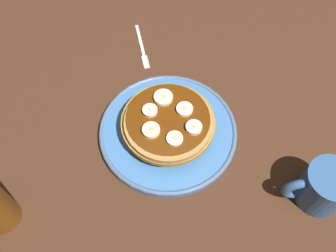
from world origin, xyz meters
TOP-DOWN VIEW (x-y plane):
  - ground_plane at (0.00, 0.00)cm, footprint 140.00×140.00cm
  - plate at (0.00, 0.00)cm, footprint 26.07×26.07cm
  - pancake_stack at (-0.05, 0.13)cm, footprint 17.20×17.22cm
  - banana_slice_0 at (-3.11, -1.41)cm, footprint 3.02×3.02cm
  - banana_slice_1 at (0.54, -4.26)cm, footprint 3.51×3.51cm
  - banana_slice_2 at (-4.31, 2.58)cm, footprint 2.91×2.91cm
  - banana_slice_3 at (-0.79, 4.46)cm, footprint 2.90×2.90cm
  - banana_slice_4 at (3.14, -1.59)cm, footprint 2.72×2.72cm
  - banana_slice_5 at (3.16, 2.54)cm, footprint 3.15×3.15cm
  - coffee_mug at (-24.37, 14.48)cm, footprint 11.30×8.11cm
  - fork at (3.97, -21.80)cm, footprint 2.78×13.01cm

SIDE VIEW (x-z plane):
  - ground_plane at x=0.00cm, z-range -3.00..0.00cm
  - fork at x=3.97cm, z-range 0.00..0.50cm
  - plate at x=0.00cm, z-range 0.06..1.65cm
  - pancake_stack at x=-0.05cm, z-range 1.33..5.56cm
  - coffee_mug at x=-24.37cm, z-range 0.12..8.22cm
  - banana_slice_3 at x=-0.79cm, z-range 5.36..6.15cm
  - banana_slice_0 at x=-3.11cm, z-range 5.36..6.22cm
  - banana_slice_1 at x=0.54cm, z-range 5.36..6.28cm
  - banana_slice_4 at x=3.14cm, z-range 5.36..6.30cm
  - banana_slice_5 at x=3.16cm, z-range 5.36..6.37cm
  - banana_slice_2 at x=-4.31cm, z-range 5.36..6.40cm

